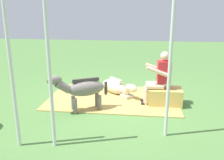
% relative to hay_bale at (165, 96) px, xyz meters
% --- Properties ---
extents(ground_plane, '(24.00, 24.00, 0.00)m').
position_rel_hay_bale_xyz_m(ground_plane, '(1.11, 0.01, -0.20)').
color(ground_plane, '#568442').
extents(hay_patch, '(3.26, 2.02, 0.02)m').
position_rel_hay_bale_xyz_m(hay_patch, '(1.27, -0.23, -0.19)').
color(hay_patch, tan).
rests_on(hay_patch, ground).
extents(hay_bale, '(0.79, 0.54, 0.40)m').
position_rel_hay_bale_xyz_m(hay_bale, '(0.00, 0.00, 0.00)').
color(hay_bale, tan).
rests_on(hay_bale, ground).
extents(person_seated, '(0.67, 0.44, 1.28)m').
position_rel_hay_bale_xyz_m(person_seated, '(0.16, 0.01, 0.49)').
color(person_seated, beige).
rests_on(person_seated, ground).
extents(pony_standing, '(1.23, 0.81, 0.88)m').
position_rel_hay_bale_xyz_m(pony_standing, '(1.86, 0.63, 0.32)').
color(pony_standing, slate).
rests_on(pony_standing, ground).
extents(pony_lying, '(1.14, 1.14, 0.42)m').
position_rel_hay_bale_xyz_m(pony_lying, '(1.24, -0.62, -0.01)').
color(pony_lying, beige).
rests_on(pony_lying, ground).
extents(tent_pole_left, '(0.06, 0.06, 2.41)m').
position_rel_hay_bale_xyz_m(tent_pole_left, '(0.10, 1.55, 1.00)').
color(tent_pole_left, silver).
rests_on(tent_pole_left, ground).
extents(tent_pole_right, '(0.06, 0.06, 2.41)m').
position_rel_hay_bale_xyz_m(tent_pole_right, '(2.58, 2.20, 1.00)').
color(tent_pole_right, silver).
rests_on(tent_pole_right, ground).
extents(tent_pole_mid, '(0.06, 0.06, 2.41)m').
position_rel_hay_bale_xyz_m(tent_pole_mid, '(1.99, 2.13, 1.00)').
color(tent_pole_mid, silver).
rests_on(tent_pole_mid, ground).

